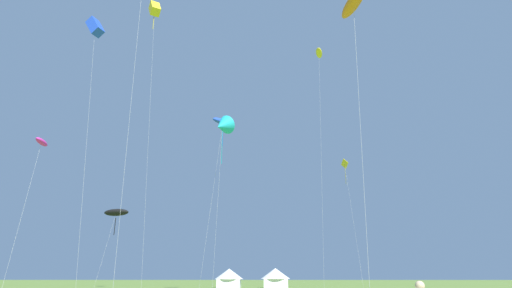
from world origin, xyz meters
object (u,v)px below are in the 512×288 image
at_px(kite_black_parafoil, 116,213).
at_px(kite_yellow_parafoil, 319,53).
at_px(kite_blue_box, 95,27).
at_px(kite_magenta_parafoil, 42,142).
at_px(kite_blue_parafoil, 223,122).
at_px(kite_orange_parafoil, 353,3).
at_px(kite_yellow_diamond, 345,168).
at_px(festival_tent_center, 275,277).
at_px(kite_cyan_delta, 223,126).
at_px(festival_tent_right, 229,277).
at_px(kite_yellow_box, 155,9).

relative_size(kite_black_parafoil, kite_yellow_parafoil, 0.29).
distance_m(kite_blue_box, kite_magenta_parafoil, 13.44).
relative_size(kite_blue_box, kite_blue_parafoil, 1.24).
distance_m(kite_black_parafoil, kite_orange_parafoil, 42.91).
xyz_separation_m(kite_yellow_diamond, festival_tent_center, (-10.98, 5.76, -16.17)).
distance_m(kite_blue_parafoil, kite_yellow_diamond, 21.33).
xyz_separation_m(kite_blue_parafoil, kite_cyan_delta, (0.57, -5.65, -2.65)).
relative_size(kite_black_parafoil, kite_orange_parafoil, 0.53).
xyz_separation_m(kite_cyan_delta, kite_orange_parafoil, (11.15, -21.86, 0.67)).
bearing_deg(kite_orange_parafoil, kite_yellow_parafoil, 85.24).
bearing_deg(kite_blue_parafoil, kite_orange_parafoil, -66.92).
relative_size(kite_blue_box, festival_tent_right, 6.09).
bearing_deg(kite_orange_parafoil, kite_cyan_delta, 117.03).
distance_m(kite_yellow_box, festival_tent_center, 43.37).
bearing_deg(kite_blue_parafoil, festival_tent_center, 66.18).
xyz_separation_m(kite_magenta_parafoil, kite_yellow_box, (5.84, 10.49, 21.82)).
bearing_deg(kite_magenta_parafoil, kite_blue_box, 31.97).
xyz_separation_m(kite_orange_parafoil, festival_tent_center, (-4.53, 43.80, -17.93)).
bearing_deg(kite_black_parafoil, kite_magenta_parafoil, -88.89).
bearing_deg(kite_yellow_box, kite_blue_box, -110.05).
bearing_deg(kite_blue_box, kite_orange_parafoil, -27.65).
bearing_deg(festival_tent_right, kite_magenta_parafoil, -113.57).
height_order(kite_blue_box, festival_tent_right, kite_blue_box).
bearing_deg(kite_blue_parafoil, kite_yellow_parafoil, 28.48).
height_order(kite_yellow_parafoil, kite_orange_parafoil, kite_yellow_parafoil).
distance_m(kite_blue_parafoil, kite_orange_parafoil, 29.97).
bearing_deg(kite_cyan_delta, kite_yellow_parafoil, 43.99).
distance_m(kite_yellow_parafoil, festival_tent_right, 38.94).
bearing_deg(kite_blue_box, kite_yellow_box, 69.95).
bearing_deg(kite_magenta_parafoil, kite_cyan_delta, 36.25).
xyz_separation_m(kite_yellow_parafoil, festival_tent_right, (-14.81, 8.33, -35.04)).
height_order(kite_yellow_diamond, kite_yellow_box, kite_yellow_box).
bearing_deg(festival_tent_right, kite_blue_parafoil, -89.52).
distance_m(kite_black_parafoil, kite_yellow_diamond, 34.50).
relative_size(kite_blue_box, kite_yellow_diamond, 1.42).
relative_size(kite_black_parafoil, kite_blue_box, 0.39).
relative_size(kite_yellow_parafoil, kite_orange_parafoil, 1.84).
height_order(kite_blue_parafoil, kite_yellow_diamond, kite_blue_parafoil).
xyz_separation_m(kite_blue_parafoil, kite_yellow_box, (-8.71, -6.24, 13.56)).
bearing_deg(kite_yellow_parafoil, kite_black_parafoil, -173.80).
relative_size(kite_blue_box, kite_cyan_delta, 1.35).
relative_size(kite_blue_box, kite_yellow_box, 0.76).
relative_size(kite_magenta_parafoil, kite_yellow_box, 0.38).
xyz_separation_m(kite_yellow_parafoil, kite_yellow_box, (-23.38, -14.20, -1.53)).
bearing_deg(kite_yellow_parafoil, kite_yellow_box, -148.72).
xyz_separation_m(kite_magenta_parafoil, festival_tent_right, (14.40, 33.03, -11.69)).
distance_m(kite_blue_box, kite_yellow_parafoil, 36.69).
relative_size(kite_orange_parafoil, festival_tent_center, 4.36).
height_order(kite_blue_box, festival_tent_center, kite_blue_box).
height_order(kite_orange_parafoil, kite_yellow_box, kite_yellow_box).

